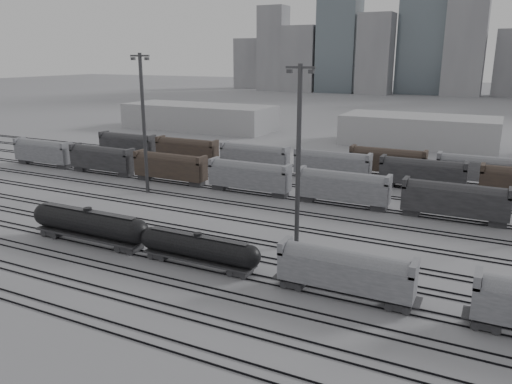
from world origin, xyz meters
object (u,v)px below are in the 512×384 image
at_px(tank_car_b, 198,248).
at_px(hopper_car_a, 345,270).
at_px(light_mast_c, 298,153).
at_px(tank_car_a, 89,224).

height_order(tank_car_b, hopper_car_a, hopper_car_a).
distance_m(hopper_car_a, light_mast_c, 17.25).
height_order(hopper_car_a, light_mast_c, light_mast_c).
relative_size(tank_car_b, hopper_car_a, 1.15).
bearing_deg(light_mast_c, hopper_car_a, -49.01).
distance_m(tank_car_a, light_mast_c, 28.42).
relative_size(tank_car_a, hopper_car_a, 1.35).
bearing_deg(hopper_car_a, tank_car_b, -180.00).
relative_size(tank_car_a, tank_car_b, 1.17).
bearing_deg(light_mast_c, tank_car_a, -155.56).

